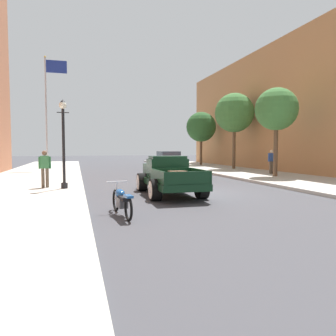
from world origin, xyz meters
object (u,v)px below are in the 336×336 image
motorcycle_parked (122,200)px  street_tree_third (201,127)px  hotrod_truck_dark_green (168,176)px  street_lamp_near (63,137)px  pedestrian_sidewalk_right (271,160)px  car_background_red (168,162)px  flagpole (49,100)px  street_tree_second (234,113)px  pedestrian_sidewalk_left (45,167)px  street_tree_nearest (276,110)px

motorcycle_parked → street_tree_third: size_ratio=0.38×
hotrod_truck_dark_green → street_tree_third: size_ratio=0.90×
motorcycle_parked → street_lamp_near: (-1.72, 5.69, 1.94)m
motorcycle_parked → pedestrian_sidewalk_right: size_ratio=1.28×
car_background_red → flagpole: flagpole is taller
hotrod_truck_dark_green → street_tree_second: (9.32, 11.99, 4.13)m
hotrod_truck_dark_green → motorcycle_parked: 4.55m
pedestrian_sidewalk_left → flagpole: bearing=93.1°
hotrod_truck_dark_green → pedestrian_sidewalk_right: bearing=34.7°
flagpole → motorcycle_parked: bearing=-80.3°
street_tree_second → car_background_red: bearing=175.5°
hotrod_truck_dark_green → street_lamp_near: (-4.17, 1.86, 1.63)m
motorcycle_parked → pedestrian_sidewalk_right: bearing=41.1°
motorcycle_parked → flagpole: bearing=99.7°
hotrod_truck_dark_green → pedestrian_sidewalk_right: pedestrian_sidewalk_right is taller
street_tree_nearest → street_tree_second: size_ratio=0.86×
pedestrian_sidewalk_left → street_lamp_near: bearing=-33.9°
motorcycle_parked → street_tree_second: size_ratio=0.33×
pedestrian_sidewalk_right → flagpole: flagpole is taller
pedestrian_sidewalk_left → street_lamp_near: 1.64m
pedestrian_sidewalk_right → car_background_red: bearing=133.1°
car_background_red → street_lamp_near: bearing=-126.2°
car_background_red → street_tree_second: bearing=-4.5°
hotrod_truck_dark_green → street_tree_nearest: (8.36, 4.66, 3.55)m
hotrod_truck_dark_green → pedestrian_sidewalk_right: size_ratio=3.02×
street_tree_nearest → street_tree_third: (0.64, 14.06, -0.18)m
hotrod_truck_dark_green → flagpole: flagpole is taller
pedestrian_sidewalk_right → motorcycle_parked: bearing=-138.9°
car_background_red → street_lamp_near: 13.22m
flagpole → street_tree_third: flagpole is taller
car_background_red → pedestrian_sidewalk_right: 8.29m
motorcycle_parked → street_tree_third: bearing=63.1°
street_tree_second → street_tree_third: (-0.31, 6.73, -0.77)m
flagpole → street_tree_second: flagpole is taller
motorcycle_parked → street_tree_second: street_tree_second is taller
street_lamp_near → street_tree_third: (13.18, 16.86, 1.73)m
pedestrian_sidewalk_right → street_tree_nearest: 3.76m
pedestrian_sidewalk_right → street_lamp_near: bearing=-161.3°
hotrod_truck_dark_green → car_background_red: (3.58, 12.44, 0.01)m
car_background_red → street_tree_nearest: 9.79m
pedestrian_sidewalk_left → flagpole: 13.54m
flagpole → street_tree_nearest: 17.57m
motorcycle_parked → car_background_red: car_background_red is taller
street_tree_second → pedestrian_sidewalk_left: bearing=-146.3°
flagpole → car_background_red: bearing=-16.0°
street_tree_third → street_lamp_near: bearing=-128.0°
pedestrian_sidewalk_right → hotrod_truck_dark_green: bearing=-145.3°
hotrod_truck_dark_green → street_lamp_near: bearing=155.9°
pedestrian_sidewalk_left → street_tree_nearest: (13.37, 2.24, 3.21)m
street_lamp_near → street_tree_second: 17.05m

